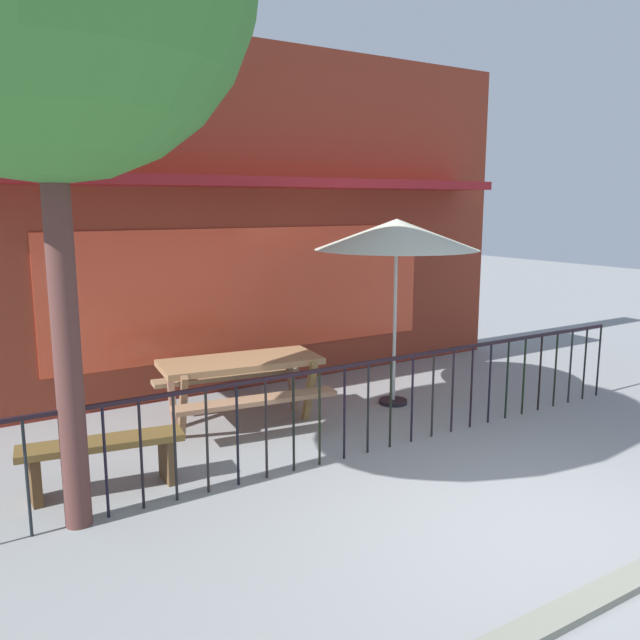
% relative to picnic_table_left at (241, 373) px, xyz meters
% --- Properties ---
extents(ground, '(40.00, 40.00, 0.00)m').
position_rel_picnic_table_left_xyz_m(ground, '(0.86, -3.40, -0.61)').
color(ground, gray).
extents(pub_storefront, '(8.63, 1.29, 4.63)m').
position_rel_picnic_table_left_xyz_m(pub_storefront, '(0.86, 1.58, 1.70)').
color(pub_storefront, '#581E1E').
rests_on(pub_storefront, ground).
extents(patio_fence_front, '(7.27, 0.04, 0.97)m').
position_rel_picnic_table_left_xyz_m(patio_fence_front, '(0.86, -1.48, 0.05)').
color(patio_fence_front, black).
rests_on(patio_fence_front, ground).
extents(picnic_table_left, '(1.96, 1.57, 0.79)m').
position_rel_picnic_table_left_xyz_m(picnic_table_left, '(0.00, 0.00, 0.00)').
color(picnic_table_left, '#9B6E48').
rests_on(picnic_table_left, ground).
extents(patio_umbrella, '(2.02, 2.02, 2.34)m').
position_rel_picnic_table_left_xyz_m(patio_umbrella, '(1.98, -0.31, 1.53)').
color(patio_umbrella, black).
rests_on(patio_umbrella, ground).
extents(patio_bench, '(1.43, 0.53, 0.48)m').
position_rel_picnic_table_left_xyz_m(patio_bench, '(-1.80, -0.97, -0.26)').
color(patio_bench, brown).
rests_on(patio_bench, ground).
extents(curb_edge, '(12.08, 0.20, 0.11)m').
position_rel_picnic_table_left_xyz_m(curb_edge, '(0.86, -4.30, -0.61)').
color(curb_edge, gray).
rests_on(curb_edge, ground).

